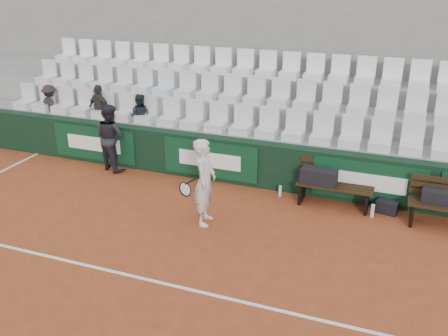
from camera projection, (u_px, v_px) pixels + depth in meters
ground at (130, 276)px, 7.82m from camera, size 80.00×80.00×0.00m
court_baseline at (130, 275)px, 7.82m from camera, size 18.00×0.06×0.01m
back_barrier at (224, 159)px, 11.06m from camera, size 18.00×0.34×1.00m
grandstand_tier_front at (231, 150)px, 11.63m from camera, size 18.00×0.95×1.00m
grandstand_tier_mid at (244, 129)px, 12.36m from camera, size 18.00×0.95×1.45m
grandstand_tier_back at (255, 110)px, 13.10m from camera, size 18.00×0.95×1.90m
grandstand_rear_wall at (264, 58)px, 13.16m from camera, size 18.00×0.30×4.40m
seat_row_front at (228, 118)px, 11.17m from camera, size 11.90×0.44×0.63m
seat_row_mid at (242, 89)px, 11.82m from camera, size 11.90×0.44×0.63m
seat_row_back at (255, 63)px, 12.47m from camera, size 11.90×0.44×0.63m
bench_left at (334, 195)px, 10.00m from camera, size 1.50×0.56×0.45m
sports_bag_left at (319, 176)px, 9.93m from camera, size 0.73×0.37×0.30m
sports_bag_right at (437, 197)px, 9.14m from camera, size 0.54×0.26×0.24m
sports_bag_ground at (387, 207)px, 9.74m from camera, size 0.45×0.32×0.25m
water_bottle_near at (280, 191)px, 10.45m from camera, size 0.07×0.07×0.23m
water_bottle_far at (372, 211)px, 9.58m from camera, size 0.07×0.07×0.26m
tennis_player at (205, 182)px, 9.12m from camera, size 0.74×0.66×1.66m
ball_kid at (111, 137)px, 11.56m from camera, size 0.93×0.82×1.58m
spectator_a at (49, 89)px, 12.72m from camera, size 0.82×0.64×1.11m
spectator_b at (98, 92)px, 12.21m from camera, size 0.78×0.46×1.24m
spectator_c at (139, 98)px, 11.86m from camera, size 0.60×0.50×1.11m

